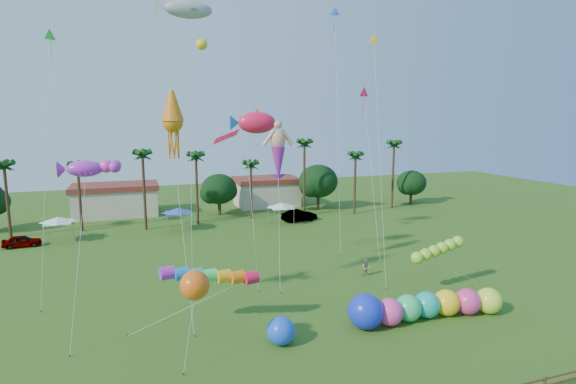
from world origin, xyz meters
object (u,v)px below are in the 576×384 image
object	(u,v)px
car_a	(22,241)
caterpillar_inflatable	(420,306)
blue_ball	(281,331)
car_b	(299,215)
spectator_b	(366,268)

from	to	relation	value
car_a	caterpillar_inflatable	distance (m)	44.63
caterpillar_inflatable	blue_ball	world-z (taller)	caterpillar_inflatable
car_a	car_b	xyz separation A→B (m)	(34.88, 1.95, 0.15)
car_b	spectator_b	size ratio (longest dim) A/B	3.13
car_b	caterpillar_inflatable	world-z (taller)	caterpillar_inflatable
car_b	blue_ball	xyz separation A→B (m)	(-13.77, -33.26, 0.09)
car_a	caterpillar_inflatable	xyz separation A→B (m)	(31.85, -31.26, 0.37)
spectator_b	caterpillar_inflatable	world-z (taller)	caterpillar_inflatable
spectator_b	blue_ball	distance (m)	15.07
blue_ball	car_b	bearing A→B (deg)	67.51
car_b	blue_ball	bearing A→B (deg)	150.21
car_a	blue_ball	xyz separation A→B (m)	(21.11, -31.32, 0.24)
car_a	car_b	distance (m)	34.93
car_b	car_a	bearing A→B (deg)	85.89
car_a	spectator_b	xyz separation A→B (m)	(32.68, -21.68, 0.13)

